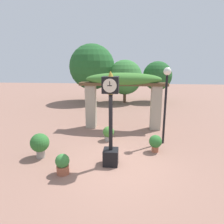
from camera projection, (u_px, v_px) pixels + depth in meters
ground_plane at (118, 164)px, 7.24m from camera, size 60.00×60.00×0.00m
pedestal_clock at (111, 121)px, 6.87m from camera, size 0.54×0.59×3.34m
pergola at (123, 88)px, 10.82m from camera, size 4.74×1.15×3.09m
potted_plant_near_left at (40, 144)px, 7.66m from camera, size 0.72×0.72×0.97m
potted_plant_near_right at (155, 142)px, 8.20m from camera, size 0.53×0.53×0.72m
potted_plant_far_left at (109, 133)px, 9.43m from camera, size 0.53×0.53×0.69m
potted_plant_far_right at (63, 164)px, 6.56m from camera, size 0.46×0.46×0.70m
lamp_post at (166, 90)px, 8.60m from camera, size 0.33×0.33×3.41m
tree_line at (111, 71)px, 18.44m from camera, size 9.50×4.17×5.35m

